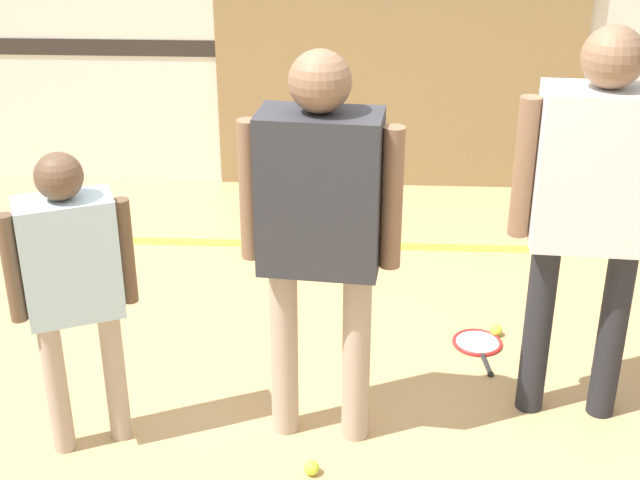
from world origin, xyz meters
TOP-DOWN VIEW (x-y plane):
  - ground_plane at (0.00, 0.00)m, footprint 16.00×16.00m
  - wall_panel at (0.50, 3.10)m, footprint 2.67×0.05m
  - floor_stripe at (0.00, 1.98)m, footprint 14.40×0.10m
  - person_instructor at (0.08, 0.01)m, footprint 0.66×0.32m
  - person_student_left at (-0.93, -0.12)m, footprint 0.48×0.35m
  - person_student_right at (1.23, 0.24)m, footprint 0.69×0.32m
  - racket_spare_on_floor at (0.89, 0.78)m, footprint 0.30×0.47m
  - tennis_ball_near_instructor at (0.06, -0.29)m, footprint 0.07×0.07m
  - tennis_ball_by_spare_racket at (0.99, 0.89)m, footprint 0.07×0.07m
  - tennis_ball_stray_left at (-1.24, 1.12)m, footprint 0.07×0.07m

SIDE VIEW (x-z plane):
  - ground_plane at x=0.00m, z-range 0.00..0.00m
  - floor_stripe at x=0.00m, z-range 0.00..0.01m
  - racket_spare_on_floor at x=0.89m, z-range -0.01..0.03m
  - tennis_ball_near_instructor at x=0.06m, z-range 0.00..0.07m
  - tennis_ball_by_spare_racket at x=0.99m, z-range 0.00..0.07m
  - tennis_ball_stray_left at x=-1.24m, z-range 0.00..0.07m
  - person_student_left at x=-0.93m, z-range 0.16..1.53m
  - wall_panel at x=0.50m, z-range 0.00..2.15m
  - person_instructor at x=0.08m, z-range 0.21..1.96m
  - person_student_right at x=1.23m, z-range 0.21..2.03m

